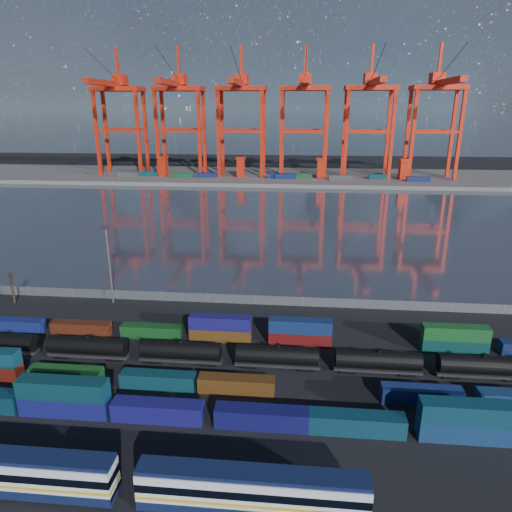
# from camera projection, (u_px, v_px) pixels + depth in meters

# --- Properties ---
(ground) EXTENTS (700.00, 700.00, 0.00)m
(ground) POSITION_uv_depth(u_px,v_px,m) (237.00, 379.00, 69.16)
(ground) COLOR black
(ground) RESTS_ON ground
(harbor_water) EXTENTS (700.00, 700.00, 0.00)m
(harbor_water) POSITION_uv_depth(u_px,v_px,m) (275.00, 219.00, 168.58)
(harbor_water) COLOR #2E3543
(harbor_water) RESTS_ON ground
(far_quay) EXTENTS (700.00, 70.00, 2.00)m
(far_quay) POSITION_uv_depth(u_px,v_px,m) (285.00, 177.00, 267.70)
(far_quay) COLOR #514F4C
(far_quay) RESTS_ON ground
(distant_mountains) EXTENTS (2470.00, 1100.00, 520.00)m
(distant_mountains) POSITION_uv_depth(u_px,v_px,m) (320.00, 51.00, 1510.54)
(distant_mountains) COLOR #1E2630
(distant_mountains) RESTS_ON ground
(passenger_train) EXTENTS (75.39, 2.89, 4.95)m
(passenger_train) POSITION_uv_depth(u_px,v_px,m) (8.00, 472.00, 48.20)
(passenger_train) COLOR silver
(passenger_train) RESTS_ON ground
(container_row_south) EXTENTS (139.32, 2.45, 5.23)m
(container_row_south) POSITION_uv_depth(u_px,v_px,m) (239.00, 411.00, 58.65)
(container_row_south) COLOR #383B3D
(container_row_south) RESTS_ON ground
(container_row_mid) EXTENTS (140.49, 2.25, 4.79)m
(container_row_mid) POSITION_uv_depth(u_px,v_px,m) (121.00, 377.00, 67.25)
(container_row_mid) COLOR #434649
(container_row_mid) RESTS_ON ground
(container_row_north) EXTENTS (140.52, 2.20, 4.69)m
(container_row_north) POSITION_uv_depth(u_px,v_px,m) (324.00, 336.00, 78.53)
(container_row_north) COLOR navy
(container_row_north) RESTS_ON ground
(tanker_string) EXTENTS (106.42, 2.88, 4.13)m
(tanker_string) POSITION_uv_depth(u_px,v_px,m) (277.00, 356.00, 71.66)
(tanker_string) COLOR black
(tanker_string) RESTS_ON ground
(waterfront_fence) EXTENTS (160.12, 0.12, 2.20)m
(waterfront_fence) POSITION_uv_depth(u_px,v_px,m) (255.00, 300.00, 95.36)
(waterfront_fence) COLOR #595B5E
(waterfront_fence) RESTS_ON ground
(bare_tree) EXTENTS (1.99, 2.08, 7.88)m
(bare_tree) POSITION_uv_depth(u_px,v_px,m) (12.00, 286.00, 95.08)
(bare_tree) COLOR black
(bare_tree) RESTS_ON ground
(yard_light_mast) EXTENTS (1.60, 0.40, 16.60)m
(yard_light_mast) POSITION_uv_depth(u_px,v_px,m) (109.00, 261.00, 93.64)
(yard_light_mast) COLOR slate
(yard_light_mast) RESTS_ON ground
(gantry_cranes) EXTENTS (202.55, 52.89, 71.62)m
(gantry_cranes) POSITION_uv_depth(u_px,v_px,m) (273.00, 99.00, 248.62)
(gantry_cranes) COLOR red
(gantry_cranes) RESTS_ON ground
(quay_containers) EXTENTS (172.58, 10.99, 2.60)m
(quay_containers) POSITION_uv_depth(u_px,v_px,m) (265.00, 176.00, 254.22)
(quay_containers) COLOR navy
(quay_containers) RESTS_ON far_quay
(straddle_carriers) EXTENTS (140.00, 7.00, 11.10)m
(straddle_carriers) POSITION_uv_depth(u_px,v_px,m) (280.00, 167.00, 256.36)
(straddle_carriers) COLOR red
(straddle_carriers) RESTS_ON far_quay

